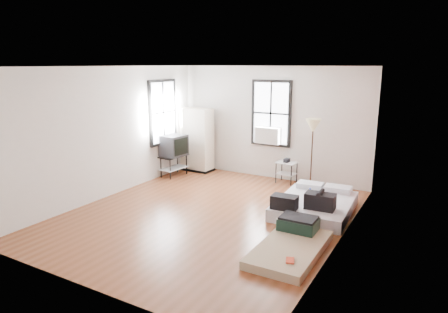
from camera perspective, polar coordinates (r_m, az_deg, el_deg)
The scene contains 8 objects.
ground at distance 7.83m, azimuth -2.19°, elevation -8.21°, with size 6.00×6.00×0.00m, color brown.
room_shell at distance 7.57m, azimuth 0.64°, elevation 4.68°, with size 5.02×6.02×2.80m.
mattress_main at distance 8.06m, azimuth 12.78°, elevation -6.67°, with size 1.46×1.92×0.60m.
mattress_bare at distance 6.49m, azimuth 9.70°, elevation -12.02°, with size 0.90×1.69×0.36m.
wardrobe at distance 10.79m, azimuth -3.86°, elevation 2.39°, with size 0.87×0.53×1.70m.
side_table at distance 9.81m, azimuth 8.93°, elevation -1.44°, with size 0.50×0.41×0.61m.
floor_lamp at distance 9.35m, azimuth 12.59°, elevation 3.83°, with size 0.35×0.35×1.63m.
tv_stand at distance 10.31m, azimuth -7.22°, elevation 1.38°, with size 0.59×0.80×1.07m.
Camera 1 is at (3.86, -6.19, 2.85)m, focal length 32.00 mm.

